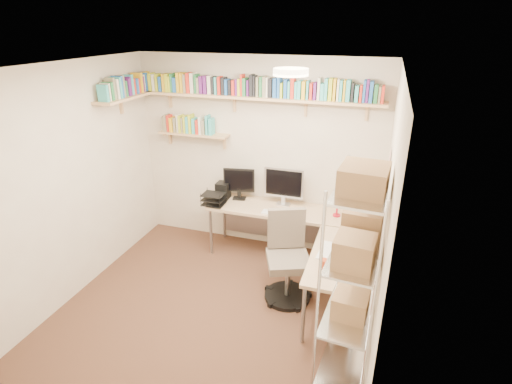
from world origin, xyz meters
TOP-DOWN VIEW (x-y plane):
  - ground at (0.00, 0.00)m, footprint 3.20×3.20m
  - room_shell at (0.00, 0.00)m, footprint 3.24×3.04m
  - wall_shelves at (-0.42, 1.30)m, footprint 3.12×1.09m
  - corner_desk at (0.48, 0.99)m, footprint 2.10×1.77m
  - office_chair at (0.68, 0.43)m, footprint 0.58×0.59m
  - wire_rack at (1.42, -0.50)m, footprint 0.47×0.84m

SIDE VIEW (x-z plane):
  - ground at x=0.00m, z-range 0.00..0.00m
  - office_chair at x=0.68m, z-range -0.08..0.93m
  - corner_desk at x=0.48m, z-range 0.08..1.26m
  - wire_rack at x=1.42m, z-range 0.29..2.26m
  - room_shell at x=0.00m, z-range 0.29..2.81m
  - wall_shelves at x=-0.42m, z-range 1.63..2.43m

